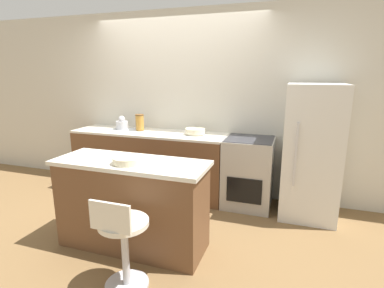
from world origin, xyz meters
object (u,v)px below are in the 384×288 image
refrigerator (311,152)px  stool_chair (123,242)px  mixing_bowl (195,131)px  kettle (122,124)px  oven_range (248,172)px

refrigerator → stool_chair: 2.42m
stool_chair → mixing_bowl: bearing=91.4°
stool_chair → kettle: kettle is taller
refrigerator → stool_chair: refrigerator is taller
mixing_bowl → stool_chair: bearing=-88.6°
oven_range → stool_chair: size_ratio=1.11×
stool_chair → mixing_bowl: 2.06m
stool_chair → oven_range: bearing=70.0°
oven_range → stool_chair: oven_range is taller
kettle → mixing_bowl: kettle is taller
oven_range → stool_chair: bearing=-110.0°
oven_range → refrigerator: size_ratio=0.57×
oven_range → refrigerator: refrigerator is taller
oven_range → mixing_bowl: mixing_bowl is taller
oven_range → kettle: bearing=178.5°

